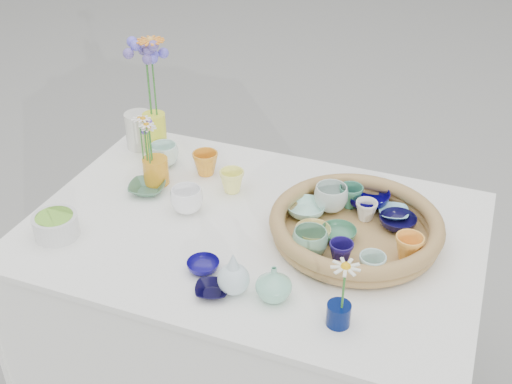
% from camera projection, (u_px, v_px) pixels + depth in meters
% --- Properties ---
extents(wicker_tray, '(0.47, 0.47, 0.08)m').
position_uv_depth(wicker_tray, '(356.00, 227.00, 1.75)').
color(wicker_tray, '#9D6E45').
rests_on(wicker_tray, display_table).
extents(tray_ceramic_0, '(0.15, 0.15, 0.04)m').
position_uv_depth(tray_ceramic_0, '(367.00, 198.00, 1.87)').
color(tray_ceramic_0, '#040049').
rests_on(tray_ceramic_0, wicker_tray).
extents(tray_ceramic_1, '(0.13, 0.13, 0.03)m').
position_uv_depth(tray_ceramic_1, '(398.00, 222.00, 1.77)').
color(tray_ceramic_1, black).
rests_on(tray_ceramic_1, wicker_tray).
extents(tray_ceramic_2, '(0.08, 0.08, 0.07)m').
position_uv_depth(tray_ceramic_2, '(409.00, 248.00, 1.64)').
color(tray_ceramic_2, '#FCA83E').
rests_on(tray_ceramic_2, wicker_tray).
extents(tray_ceramic_3, '(0.12, 0.12, 0.03)m').
position_uv_depth(tray_ceramic_3, '(338.00, 234.00, 1.73)').
color(tray_ceramic_3, '#3D7B58').
rests_on(tray_ceramic_3, wicker_tray).
extents(tray_ceramic_4, '(0.12, 0.12, 0.07)m').
position_uv_depth(tray_ceramic_4, '(310.00, 243.00, 1.66)').
color(tray_ceramic_4, '#6DA07F').
rests_on(tray_ceramic_4, wicker_tray).
extents(tray_ceramic_5, '(0.13, 0.13, 0.03)m').
position_uv_depth(tray_ceramic_5, '(306.00, 210.00, 1.82)').
color(tray_ceramic_5, '#AFEEDE').
rests_on(tray_ceramic_5, wicker_tray).
extents(tray_ceramic_6, '(0.13, 0.13, 0.08)m').
position_uv_depth(tray_ceramic_6, '(331.00, 198.00, 1.84)').
color(tray_ceramic_6, silver).
rests_on(tray_ceramic_6, wicker_tray).
extents(tray_ceramic_7, '(0.06, 0.06, 0.06)m').
position_uv_depth(tray_ceramic_7, '(366.00, 211.00, 1.80)').
color(tray_ceramic_7, silver).
rests_on(tray_ceramic_7, wicker_tray).
extents(tray_ceramic_8, '(0.10, 0.10, 0.02)m').
position_uv_depth(tray_ceramic_8, '(393.00, 213.00, 1.82)').
color(tray_ceramic_8, '#8FE7FC').
rests_on(tray_ceramic_8, wicker_tray).
extents(tray_ceramic_9, '(0.08, 0.08, 0.06)m').
position_uv_depth(tray_ceramic_9, '(341.00, 252.00, 1.64)').
color(tray_ceramic_9, '#1B1157').
rests_on(tray_ceramic_9, wicker_tray).
extents(tray_ceramic_10, '(0.11, 0.11, 0.03)m').
position_uv_depth(tray_ceramic_10, '(313.00, 233.00, 1.73)').
color(tray_ceramic_10, '#FFDD80').
rests_on(tray_ceramic_10, wicker_tray).
extents(tray_ceramic_11, '(0.09, 0.09, 0.06)m').
position_uv_depth(tray_ceramic_11, '(372.00, 266.00, 1.59)').
color(tray_ceramic_11, '#A6CDC3').
rests_on(tray_ceramic_11, wicker_tray).
extents(tray_ceramic_12, '(0.09, 0.09, 0.07)m').
position_uv_depth(tray_ceramic_12, '(351.00, 196.00, 1.85)').
color(tray_ceramic_12, '#337458').
rests_on(tray_ceramic_12, wicker_tray).
extents(loose_ceramic_0, '(0.11, 0.11, 0.08)m').
position_uv_depth(loose_ceramic_0, '(205.00, 163.00, 2.04)').
color(loose_ceramic_0, orange).
rests_on(loose_ceramic_0, display_table).
extents(loose_ceramic_1, '(0.08, 0.08, 0.07)m').
position_uv_depth(loose_ceramic_1, '(232.00, 181.00, 1.95)').
color(loose_ceramic_1, '#FFFD7B').
rests_on(loose_ceramic_1, display_table).
extents(loose_ceramic_2, '(0.13, 0.13, 0.03)m').
position_uv_depth(loose_ceramic_2, '(147.00, 188.00, 1.96)').
color(loose_ceramic_2, '#416D51').
rests_on(loose_ceramic_2, display_table).
extents(loose_ceramic_3, '(0.12, 0.12, 0.08)m').
position_uv_depth(loose_ceramic_3, '(187.00, 200.00, 1.86)').
color(loose_ceramic_3, white).
rests_on(loose_ceramic_3, display_table).
extents(loose_ceramic_4, '(0.10, 0.10, 0.03)m').
position_uv_depth(loose_ceramic_4, '(203.00, 266.00, 1.64)').
color(loose_ceramic_4, '#100A63').
rests_on(loose_ceramic_4, display_table).
extents(loose_ceramic_5, '(0.11, 0.11, 0.07)m').
position_uv_depth(loose_ceramic_5, '(164.00, 155.00, 2.09)').
color(loose_ceramic_5, silver).
rests_on(loose_ceramic_5, display_table).
extents(loose_ceramic_6, '(0.11, 0.11, 0.02)m').
position_uv_depth(loose_ceramic_6, '(212.00, 290.00, 1.57)').
color(loose_ceramic_6, black).
rests_on(loose_ceramic_6, display_table).
extents(fluted_bowl, '(0.13, 0.13, 0.06)m').
position_uv_depth(fluted_bowl, '(56.00, 226.00, 1.76)').
color(fluted_bowl, silver).
rests_on(fluted_bowl, display_table).
extents(bud_vase_paleblue, '(0.09, 0.09, 0.12)m').
position_uv_depth(bud_vase_paleblue, '(233.00, 272.00, 1.55)').
color(bud_vase_paleblue, silver).
rests_on(bud_vase_paleblue, display_table).
extents(bud_vase_seafoam, '(0.11, 0.11, 0.09)m').
position_uv_depth(bud_vase_seafoam, '(274.00, 283.00, 1.54)').
color(bud_vase_seafoam, '#83C9A8').
rests_on(bud_vase_seafoam, display_table).
extents(bud_vase_cobalt, '(0.08, 0.08, 0.06)m').
position_uv_depth(bud_vase_cobalt, '(338.00, 314.00, 1.47)').
color(bud_vase_cobalt, '#031044').
rests_on(bud_vase_cobalt, display_table).
extents(single_daisy, '(0.09, 0.09, 0.14)m').
position_uv_depth(single_daisy, '(344.00, 288.00, 1.42)').
color(single_daisy, white).
rests_on(single_daisy, bud_vase_cobalt).
extents(tall_vase_yellow, '(0.08, 0.08, 0.14)m').
position_uv_depth(tall_vase_yellow, '(155.00, 134.00, 2.14)').
color(tall_vase_yellow, yellow).
rests_on(tall_vase_yellow, display_table).
extents(gerbera, '(0.12, 0.12, 0.27)m').
position_uv_depth(gerbera, '(154.00, 79.00, 2.03)').
color(gerbera, orange).
rests_on(gerbera, tall_vase_yellow).
extents(hydrangea, '(0.10, 0.10, 0.30)m').
position_uv_depth(hydrangea, '(149.00, 84.00, 2.05)').
color(hydrangea, '#6252A4').
rests_on(hydrangea, tall_vase_yellow).
extents(white_pitcher, '(0.15, 0.12, 0.13)m').
position_uv_depth(white_pitcher, '(139.00, 130.00, 2.18)').
color(white_pitcher, silver).
rests_on(white_pitcher, display_table).
extents(daisy_cup, '(0.09, 0.09, 0.09)m').
position_uv_depth(daisy_cup, '(156.00, 171.00, 1.99)').
color(daisy_cup, orange).
rests_on(daisy_cup, display_table).
extents(daisy_posy, '(0.08, 0.08, 0.14)m').
position_uv_depth(daisy_posy, '(147.00, 139.00, 1.93)').
color(daisy_posy, white).
rests_on(daisy_posy, daisy_cup).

